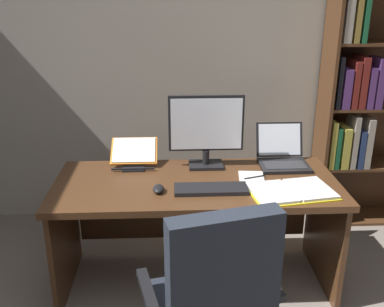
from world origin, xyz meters
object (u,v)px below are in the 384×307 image
at_px(desk, 196,204).
at_px(pen, 255,177).
at_px(keyboard, 211,189).
at_px(bookshelf, 367,108).
at_px(laptop, 282,157).
at_px(monitor, 206,131).
at_px(open_binder, 291,191).
at_px(computer_mouse, 158,189).
at_px(reading_stand_with_book, 134,153).
at_px(notepad, 252,178).

height_order(desk, pen, pen).
distance_m(keyboard, pen, 0.32).
distance_m(bookshelf, laptop, 0.97).
height_order(monitor, open_binder, monitor).
height_order(laptop, keyboard, laptop).
xyz_separation_m(computer_mouse, reading_stand_with_book, (-0.17, 0.44, 0.05)).
bearing_deg(pen, open_binder, -50.18).
relative_size(desk, keyboard, 4.07).
relative_size(bookshelf, laptop, 5.74).
xyz_separation_m(monitor, laptop, (0.51, 0.01, -0.19)).
height_order(open_binder, notepad, open_binder).
distance_m(keyboard, notepad, 0.30).
bearing_deg(bookshelf, keyboard, -143.78).
bearing_deg(laptop, computer_mouse, -154.15).
relative_size(open_binder, pen, 3.66).
bearing_deg(computer_mouse, laptop, 25.85).
bearing_deg(open_binder, reading_stand_with_book, 142.59).
bearing_deg(computer_mouse, desk, 43.62).
height_order(notepad, pen, pen).
bearing_deg(desk, open_binder, -26.65).
distance_m(monitor, keyboard, 0.44).
xyz_separation_m(reading_stand_with_book, open_binder, (0.92, -0.49, -0.06)).
bearing_deg(pen, desk, 170.47).
distance_m(bookshelf, notepad, 1.31).
bearing_deg(keyboard, desk, 109.18).
bearing_deg(desk, keyboard, -70.82).
distance_m(open_binder, notepad, 0.28).
relative_size(desk, notepad, 8.14).
bearing_deg(bookshelf, computer_mouse, -149.30).
bearing_deg(bookshelf, notepad, -142.44).
bearing_deg(desk, notepad, -10.09).
height_order(bookshelf, laptop, bookshelf).
bearing_deg(open_binder, computer_mouse, 166.77).
distance_m(monitor, notepad, 0.42).
relative_size(desk, bookshelf, 0.89).
xyz_separation_m(bookshelf, computer_mouse, (-1.58, -0.94, -0.21)).
height_order(keyboard, open_binder, same).
bearing_deg(reading_stand_with_book, keyboard, -43.18).
height_order(laptop, pen, laptop).
bearing_deg(notepad, reading_stand_with_book, 158.72).
relative_size(monitor, notepad, 2.28).
xyz_separation_m(laptop, reading_stand_with_book, (-0.97, 0.05, 0.02)).
distance_m(monitor, reading_stand_with_book, 0.50).
bearing_deg(pen, laptop, 46.49).
relative_size(bookshelf, open_binder, 3.75).
relative_size(monitor, keyboard, 1.14).
distance_m(monitor, computer_mouse, 0.53).
distance_m(bookshelf, reading_stand_with_book, 1.83).
xyz_separation_m(bookshelf, reading_stand_with_book, (-1.75, -0.50, -0.15)).
bearing_deg(computer_mouse, keyboard, 0.00).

